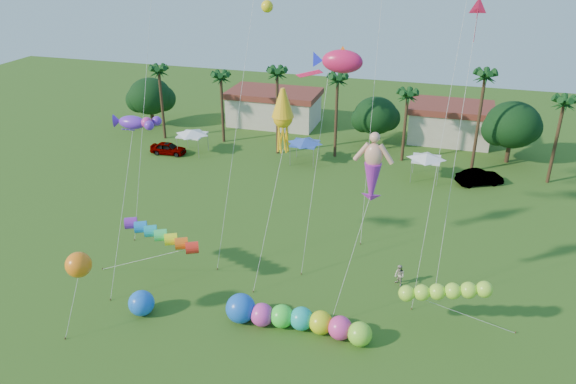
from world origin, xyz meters
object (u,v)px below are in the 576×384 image
(car_b, at_px, (480,177))
(spectator_b, at_px, (399,275))
(caterpillar_inflatable, at_px, (292,319))
(car_a, at_px, (168,148))
(blue_ball, at_px, (141,303))

(car_b, height_order, spectator_b, spectator_b)
(spectator_b, xyz_separation_m, caterpillar_inflatable, (-6.46, -7.47, 0.01))
(car_b, relative_size, spectator_b, 2.84)
(caterpillar_inflatable, bearing_deg, spectator_b, 48.75)
(car_b, xyz_separation_m, spectator_b, (-6.16, -21.73, 0.06))
(car_a, xyz_separation_m, spectator_b, (30.42, -20.31, 0.13))
(blue_ball, bearing_deg, caterpillar_inflatable, 7.61)
(caterpillar_inflatable, height_order, blue_ball, caterpillar_inflatable)
(car_b, relative_size, caterpillar_inflatable, 0.48)
(spectator_b, bearing_deg, car_a, -170.77)
(car_b, distance_m, caterpillar_inflatable, 31.81)
(car_b, distance_m, spectator_b, 22.59)
(caterpillar_inflatable, distance_m, blue_ball, 10.88)
(car_a, distance_m, spectator_b, 36.58)
(car_b, relative_size, blue_ball, 2.68)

